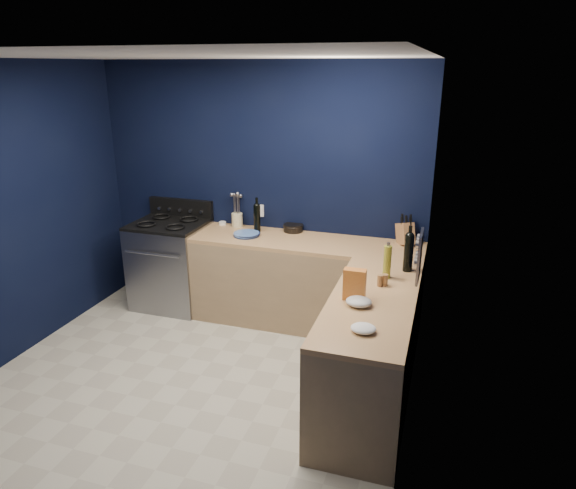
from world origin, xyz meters
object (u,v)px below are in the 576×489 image
at_px(plate_stack, 246,234).
at_px(crouton_bag, 354,285).
at_px(gas_range, 171,265).
at_px(knife_block, 405,234).
at_px(utensil_crock, 237,220).

relative_size(plate_stack, crouton_bag, 1.10).
height_order(gas_range, crouton_bag, crouton_bag).
relative_size(plate_stack, knife_block, 1.25).
xyz_separation_m(plate_stack, knife_block, (1.56, 0.23, 0.09)).
xyz_separation_m(utensil_crock, knife_block, (1.78, -0.04, 0.03)).
relative_size(gas_range, plate_stack, 3.51).
height_order(gas_range, knife_block, knife_block).
xyz_separation_m(gas_range, knife_block, (2.47, 0.21, 0.54)).
bearing_deg(knife_block, gas_range, 154.58).
height_order(plate_stack, crouton_bag, crouton_bag).
bearing_deg(crouton_bag, knife_block, 79.85).
bearing_deg(plate_stack, knife_block, 8.46).
bearing_deg(utensil_crock, crouton_bag, -42.94).
bearing_deg(gas_range, plate_stack, -1.21).
relative_size(gas_range, utensil_crock, 6.31).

